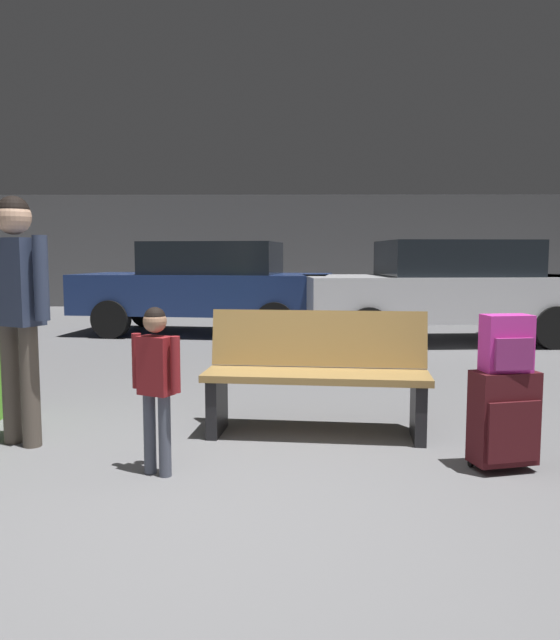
# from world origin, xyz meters

# --- Properties ---
(ground_plane) EXTENTS (18.00, 18.00, 0.10)m
(ground_plane) POSITION_xyz_m (0.00, 4.00, -0.05)
(ground_plane) COLOR slate
(garage_back_wall) EXTENTS (18.00, 0.12, 2.80)m
(garage_back_wall) POSITION_xyz_m (0.00, 12.86, 1.40)
(garage_back_wall) COLOR #565658
(garage_back_wall) RESTS_ON ground_plane
(bench) EXTENTS (1.65, 0.69, 0.89)m
(bench) POSITION_xyz_m (0.52, 1.48, 0.44)
(bench) COLOR #9E7A42
(bench) RESTS_ON ground_plane
(suitcase) EXTENTS (0.42, 0.30, 0.60)m
(suitcase) POSITION_xyz_m (1.60, 0.70, 0.32)
(suitcase) COLOR #471419
(suitcase) RESTS_ON ground_plane
(backpack_bright) EXTENTS (0.30, 0.22, 0.34)m
(backpack_bright) POSITION_xyz_m (1.60, 0.70, 0.77)
(backpack_bright) COLOR #D833A5
(backpack_bright) RESTS_ON suitcase
(child) EXTENTS (0.31, 0.25, 1.00)m
(child) POSITION_xyz_m (-0.47, 0.60, 0.61)
(child) COLOR #4C5160
(child) RESTS_ON ground_plane
(adult) EXTENTS (0.52, 0.33, 1.69)m
(adult) POSITION_xyz_m (-1.52, 1.19, 1.04)
(adult) COLOR brown
(adult) RESTS_ON ground_plane
(parked_car_near) EXTENTS (4.21, 2.02, 1.51)m
(parked_car_near) POSITION_xyz_m (2.69, 6.35, 0.81)
(parked_car_near) COLOR silver
(parked_car_near) RESTS_ON ground_plane
(parked_car_far) EXTENTS (4.29, 2.24, 1.51)m
(parked_car_far) POSITION_xyz_m (-1.01, 7.33, 0.81)
(parked_car_far) COLOR navy
(parked_car_far) RESTS_ON ground_plane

